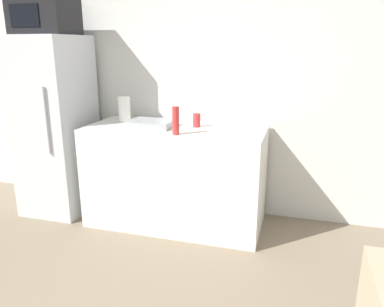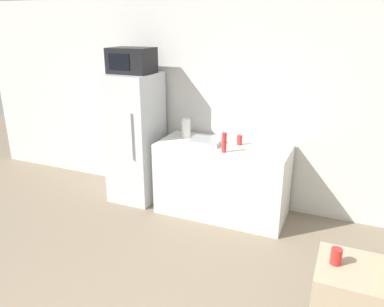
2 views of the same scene
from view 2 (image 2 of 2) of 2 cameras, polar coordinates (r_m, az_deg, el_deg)
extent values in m
cube|color=silver|center=(4.82, 5.59, 7.35)|extent=(8.00, 0.06, 2.60)
cube|color=silver|center=(5.02, -8.57, 2.36)|extent=(0.59, 0.65, 1.69)
cylinder|color=#B7B7BC|center=(4.62, -9.15, 2.50)|extent=(0.02, 0.02, 0.59)
cube|color=black|center=(4.82, -9.18, 13.82)|extent=(0.53, 0.39, 0.31)
cube|color=black|center=(4.69, -11.08, 13.56)|extent=(0.29, 0.01, 0.19)
cube|color=silver|center=(4.66, 4.66, -3.95)|extent=(1.58, 0.71, 0.91)
cube|color=#9EA3A8|center=(4.52, 2.17, 1.89)|extent=(0.38, 0.29, 0.06)
cylinder|color=red|center=(4.21, 4.92, 1.69)|extent=(0.06, 0.06, 0.23)
cylinder|color=red|center=(4.50, 7.25, 2.07)|extent=(0.07, 0.07, 0.12)
cylinder|color=red|center=(2.38, 21.11, -14.41)|extent=(0.06, 0.06, 0.10)
cylinder|color=white|center=(4.76, -0.92, 3.91)|extent=(0.11, 0.11, 0.24)
camera|label=1|loc=(1.26, 5.72, -13.75)|focal=35.00mm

